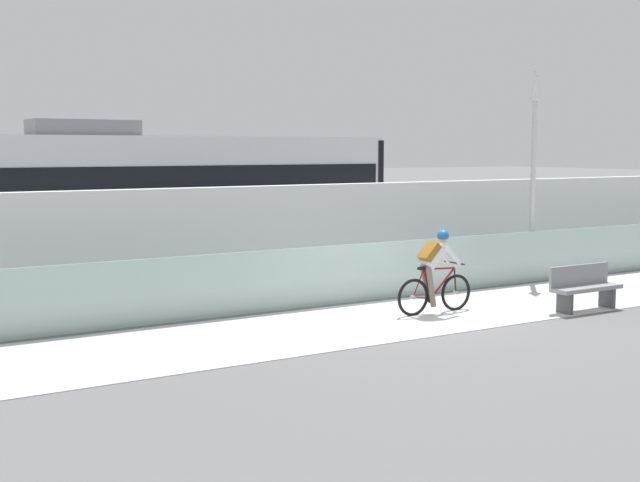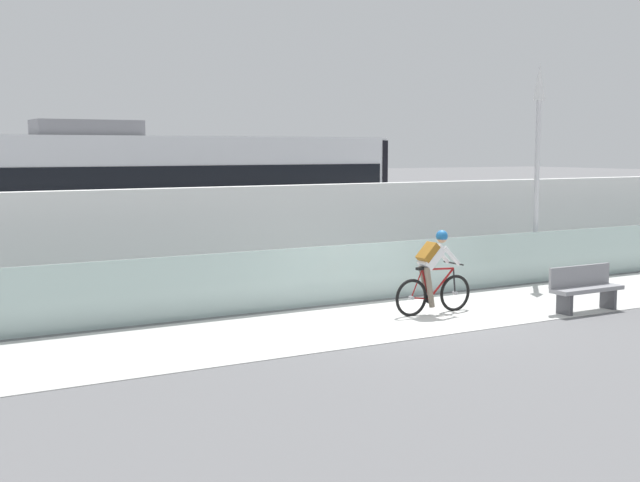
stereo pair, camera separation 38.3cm
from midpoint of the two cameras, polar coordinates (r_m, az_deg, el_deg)
ground_plane at (r=16.00m, az=6.54°, el=-5.15°), size 200.00×200.00×0.00m
bike_path_deck at (r=15.99m, az=6.54°, el=-5.13°), size 32.00×3.20×0.01m
glass_parapet at (r=17.39m, az=2.92°, el=-2.19°), size 32.00×0.05×1.20m
concrete_barrier_wall at (r=18.84m, az=-0.05°, el=0.25°), size 32.00×0.36×2.36m
tram_rail_near at (r=21.15m, az=-3.43°, el=-2.31°), size 32.00×0.08×0.01m
tram_rail_far at (r=22.43m, az=-5.08°, el=-1.83°), size 32.00×0.08×0.01m
tram at (r=20.76m, az=-9.60°, el=2.69°), size 11.06×2.54×3.81m
cyclist_on_bike at (r=16.24m, az=8.37°, el=-2.14°), size 1.77×0.58×1.61m
lamp_post_antenna at (r=20.84m, az=15.06°, el=6.43°), size 0.28×0.28×5.20m
bench at (r=17.21m, az=18.11°, el=-3.00°), size 1.60×0.45×0.89m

